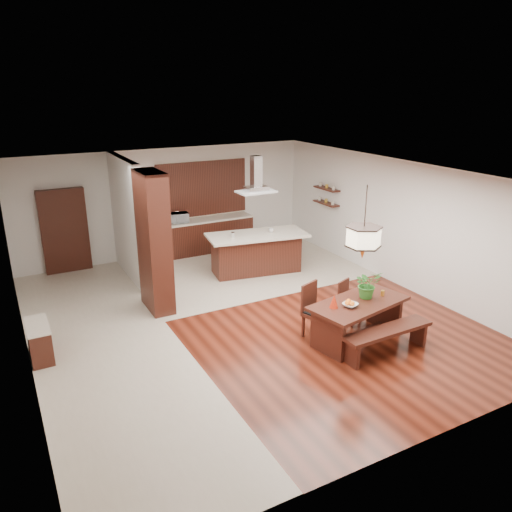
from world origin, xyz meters
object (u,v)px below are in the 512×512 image
pendant_lantern (365,223)px  dining_chair_left (318,311)px  kitchen_island (256,252)px  range_hood (256,174)px  dining_table (358,312)px  microwave (179,218)px  dining_bench (387,342)px  fruit_bowl (350,305)px  island_cup (271,230)px  foliage_plant (367,284)px  hallway_console (39,341)px  dining_chair_right (350,302)px

pendant_lantern → dining_chair_left: bearing=140.4°
kitchen_island → range_hood: range_hood is taller
dining_table → microwave: bearing=101.3°
dining_bench → fruit_bowl: bearing=125.0°
pendant_lantern → kitchen_island: (0.04, 3.98, -1.73)m
microwave → pendant_lantern: bearing=-71.0°
dining_table → island_cup: bearing=83.9°
range_hood → microwave: (-1.24, 2.06, -1.38)m
kitchen_island → microwave: microwave is taller
range_hood → microwave: bearing=121.1°
foliage_plant → range_hood: size_ratio=0.59×
dining_bench → foliage_plant: size_ratio=3.33×
hallway_console → dining_bench: size_ratio=0.50×
dining_chair_left → fruit_bowl: bearing=-82.0°
dining_chair_right → microwave: microwave is taller
hallway_console → range_hood: (5.24, 1.90, 2.15)m
dining_bench → island_cup: 4.65m
hallway_console → pendant_lantern: size_ratio=0.67×
fruit_bowl → dining_bench: bearing=-55.0°
dining_table → kitchen_island: bearing=89.4°
dining_chair_right → range_hood: size_ratio=0.95×
dining_bench → dining_chair_left: dining_chair_left is taller
dining_chair_left → foliage_plant: bearing=-45.0°
dining_chair_left → island_cup: 3.63m
pendant_lantern → fruit_bowl: pendant_lantern is taller
hallway_console → dining_bench: hallway_console is taller
microwave → island_cup: bearing=-45.0°
dining_bench → fruit_bowl: (-0.40, 0.57, 0.55)m
dining_chair_right → fruit_bowl: (-0.61, -0.73, 0.37)m
kitchen_island → dining_chair_left: bearing=-90.2°
dining_chair_left → range_hood: (0.60, 3.52, 1.95)m
dining_chair_left → dining_chair_right: bearing=-8.9°
hallway_console → fruit_bowl: bearing=-23.7°
dining_chair_left → fruit_bowl: 0.69m
dining_chair_right → pendant_lantern: (-0.34, -0.64, 1.82)m
dining_bench → foliage_plant: 1.09m
fruit_bowl → kitchen_island: kitchen_island is taller
range_hood → dining_chair_right: bearing=-84.8°
dining_table → kitchen_island: 3.98m
foliage_plant → dining_chair_left: bearing=155.0°
fruit_bowl → range_hood: bearing=85.7°
kitchen_island → dining_bench: bearing=-79.4°
dining_chair_left → fruit_bowl: size_ratio=3.97×
kitchen_island → microwave: size_ratio=5.35×
dining_chair_right → kitchen_island: (-0.31, 3.34, 0.09)m
range_hood → island_cup: bearing=-10.4°
hallway_console → microwave: (4.00, 3.96, 0.77)m
hallway_console → dining_chair_right: (5.55, -1.44, 0.11)m
dining_bench → dining_chair_left: bearing=121.7°
kitchen_island → range_hood: size_ratio=2.86×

